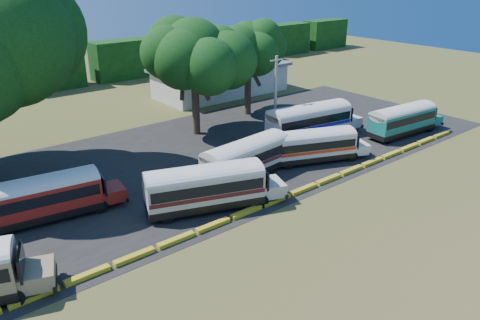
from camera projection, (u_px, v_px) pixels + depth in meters
ground at (271, 213)px, 34.29m from camera, size 160.00×160.00×0.00m
asphalt_strip at (191, 161)px, 43.48m from camera, size 64.00×24.00×0.02m
curb at (262, 206)px, 34.95m from camera, size 53.70×0.45×0.30m
terminal_building at (221, 80)px, 65.51m from camera, size 19.00×9.00×4.00m
treeline_backdrop at (47, 69)px, 67.59m from camera, size 130.00×4.00×6.00m
bus_red at (42, 196)px, 32.64m from camera, size 10.33×3.84×3.31m
bus_cream_west at (207, 185)px, 34.11m from camera, size 10.76×5.98×3.46m
bus_cream_east at (248, 156)px, 39.46m from camera, size 10.41×3.62×3.35m
bus_white_red at (315, 144)px, 42.65m from camera, size 9.60×5.69×3.10m
bus_white_blue at (311, 119)px, 48.48m from camera, size 11.41×4.45×3.66m
bus_teal at (403, 118)px, 49.40m from camera, size 10.10×3.30×3.26m
tree_center at (194, 51)px, 47.20m from camera, size 8.95×8.95×12.15m
tree_east at (248, 45)px, 54.14m from camera, size 7.27×7.27×11.03m
utility_pole at (275, 96)px, 48.02m from camera, size 1.60×0.30×8.51m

